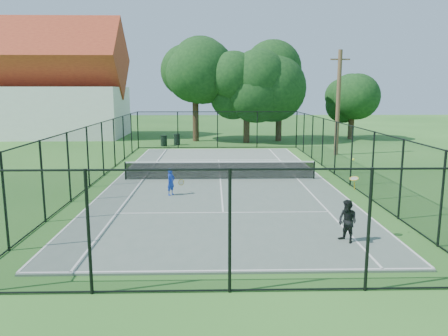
{
  "coord_description": "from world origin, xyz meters",
  "views": [
    {
      "loc": [
        -0.38,
        -22.68,
        4.75
      ],
      "look_at": [
        0.12,
        -3.0,
        1.2
      ],
      "focal_mm": 35.0,
      "sensor_mm": 36.0,
      "label": 1
    }
  ],
  "objects_px": {
    "player_black": "(348,221)",
    "utility_pole": "(338,102)",
    "tennis_net": "(220,170)",
    "trash_bin_left": "(164,141)",
    "trash_bin_right": "(177,139)",
    "player_blue": "(171,182)"
  },
  "relations": [
    {
      "from": "player_blue",
      "to": "trash_bin_left",
      "type": "bearing_deg",
      "value": 97.34
    },
    {
      "from": "utility_pole",
      "to": "player_blue",
      "type": "relative_size",
      "value": 6.23
    },
    {
      "from": "utility_pole",
      "to": "tennis_net",
      "type": "bearing_deg",
      "value": -134.03
    },
    {
      "from": "player_black",
      "to": "utility_pole",
      "type": "bearing_deg",
      "value": 75.32
    },
    {
      "from": "trash_bin_left",
      "to": "player_black",
      "type": "distance_m",
      "value": 25.48
    },
    {
      "from": "trash_bin_left",
      "to": "player_blue",
      "type": "bearing_deg",
      "value": -82.66
    },
    {
      "from": "tennis_net",
      "to": "trash_bin_left",
      "type": "distance_m",
      "value": 15.0
    },
    {
      "from": "trash_bin_right",
      "to": "player_black",
      "type": "xyz_separation_m",
      "value": [
        7.28,
        -24.79,
        0.25
      ]
    },
    {
      "from": "player_blue",
      "to": "player_black",
      "type": "distance_m",
      "value": 8.75
    },
    {
      "from": "tennis_net",
      "to": "player_blue",
      "type": "xyz_separation_m",
      "value": [
        -2.27,
        -3.47,
        0.09
      ]
    },
    {
      "from": "trash_bin_left",
      "to": "player_black",
      "type": "xyz_separation_m",
      "value": [
        8.34,
        -24.07,
        0.28
      ]
    },
    {
      "from": "trash_bin_right",
      "to": "utility_pole",
      "type": "relative_size",
      "value": 0.13
    },
    {
      "from": "tennis_net",
      "to": "player_black",
      "type": "distance_m",
      "value": 10.49
    },
    {
      "from": "tennis_net",
      "to": "utility_pole",
      "type": "xyz_separation_m",
      "value": [
        8.7,
        9.0,
        3.25
      ]
    },
    {
      "from": "trash_bin_left",
      "to": "utility_pole",
      "type": "bearing_deg",
      "value": -21.74
    },
    {
      "from": "tennis_net",
      "to": "player_black",
      "type": "relative_size",
      "value": 3.92
    },
    {
      "from": "utility_pole",
      "to": "player_blue",
      "type": "bearing_deg",
      "value": -131.34
    },
    {
      "from": "tennis_net",
      "to": "trash_bin_right",
      "type": "distance_m",
      "value": 15.41
    },
    {
      "from": "trash_bin_left",
      "to": "trash_bin_right",
      "type": "xyz_separation_m",
      "value": [
        1.05,
        0.72,
        0.03
      ]
    },
    {
      "from": "utility_pole",
      "to": "player_black",
      "type": "height_order",
      "value": "utility_pole"
    },
    {
      "from": "trash_bin_left",
      "to": "utility_pole",
      "type": "relative_size",
      "value": 0.12
    },
    {
      "from": "trash_bin_right",
      "to": "player_black",
      "type": "height_order",
      "value": "player_black"
    }
  ]
}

